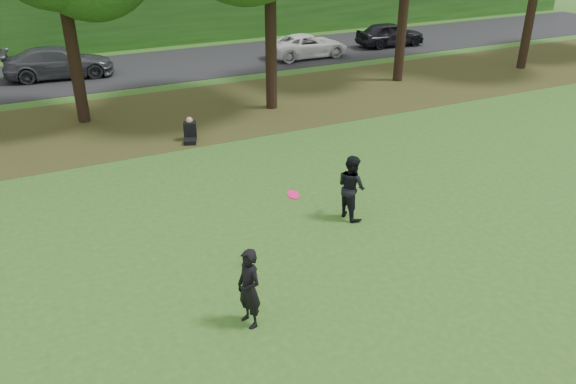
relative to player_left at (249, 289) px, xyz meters
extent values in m
plane|color=#2C5D1D|center=(1.84, -0.43, -0.81)|extent=(120.00, 120.00, 0.00)
cube|color=#49361A|center=(1.84, 12.57, -0.80)|extent=(60.00, 7.00, 0.01)
cube|color=black|center=(1.84, 20.57, -0.80)|extent=(70.00, 7.00, 0.02)
cube|color=#1D4714|center=(1.84, 26.57, 1.69)|extent=(70.00, 3.00, 5.00)
imported|color=black|center=(0.00, 0.00, 0.00)|extent=(0.51, 0.66, 1.61)
imported|color=black|center=(3.92, 2.78, 0.04)|extent=(0.72, 0.88, 1.68)
imported|color=#43444B|center=(-1.25, 20.42, -0.07)|extent=(5.09, 2.51, 1.42)
imported|color=white|center=(11.22, 19.04, -0.18)|extent=(4.40, 2.04, 1.22)
imported|color=black|center=(16.87, 19.43, -0.10)|extent=(4.11, 1.83, 1.37)
cylinder|color=#FD1569|center=(1.60, 1.40, 0.95)|extent=(0.29, 0.28, 0.15)
cube|color=black|center=(1.76, 9.57, -0.73)|extent=(0.57, 0.66, 0.16)
cube|color=black|center=(1.85, 9.83, -0.45)|extent=(0.51, 0.47, 0.56)
sphere|color=tan|center=(1.85, 9.83, -0.09)|extent=(0.22, 0.22, 0.22)
cylinder|color=black|center=(-1.16, 13.47, 1.25)|extent=(0.44, 0.44, 4.12)
cylinder|color=black|center=(5.84, 11.87, 1.50)|extent=(0.44, 0.44, 4.62)
cylinder|color=black|center=(12.84, 13.07, 1.42)|extent=(0.44, 0.44, 4.45)
cylinder|color=black|center=(19.84, 12.27, 1.78)|extent=(0.44, 0.44, 5.17)
camera|label=1|loc=(-3.05, -7.92, 6.20)|focal=35.00mm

